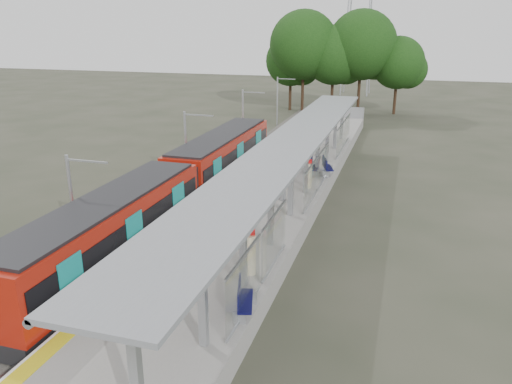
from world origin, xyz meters
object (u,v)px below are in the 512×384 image
bench_near (243,298)px  train (178,186)px  litter_bin (282,193)px  bench_far (313,166)px  bench_mid (326,166)px  info_pillar_far (309,175)px  info_pillar_near (250,254)px

bench_near → train: bearing=110.3°
bench_near → litter_bin: size_ratio=2.05×
train → litter_bin: (5.47, 2.44, -0.63)m
bench_far → bench_mid: bearing=6.6°
bench_near → info_pillar_far: bearing=76.5°
bench_far → train: bearing=-133.9°
bench_mid → info_pillar_near: bearing=-111.4°
train → bench_near: train is taller
bench_near → bench_far: 17.90m
bench_far → info_pillar_near: info_pillar_near is taller
bench_far → info_pillar_far: bearing=-91.0°
bench_near → info_pillar_near: bearing=86.5°
info_pillar_near → litter_bin: bearing=100.7°
train → bench_near: bearing=-53.9°
bench_mid → bench_far: (-0.89, -0.21, 0.00)m
bench_near → info_pillar_far: size_ratio=0.95×
train → info_pillar_near: bearing=-46.5°
info_pillar_near → info_pillar_far: size_ratio=1.09×
bench_far → info_pillar_near: 14.95m
bench_near → info_pillar_far: info_pillar_far is taller
info_pillar_far → litter_bin: size_ratio=2.16×
bench_far → info_pillar_far: info_pillar_far is taller
bench_near → info_pillar_near: 3.01m
train → bench_mid: size_ratio=15.56×
bench_near → bench_mid: bearing=74.2°
train → litter_bin: bearing=24.1°
bench_mid → train: bearing=-149.4°
train → litter_bin: train is taller
bench_near → bench_mid: (-0.00, 18.08, 0.01)m
bench_mid → info_pillar_near: 15.17m
train → info_pillar_near: train is taller
bench_mid → litter_bin: (-1.63, -5.89, -0.19)m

